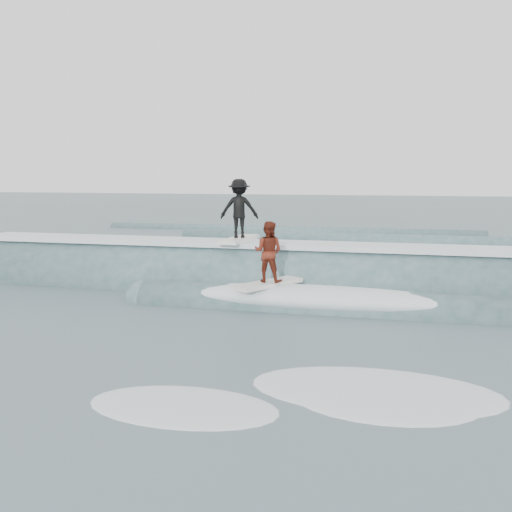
# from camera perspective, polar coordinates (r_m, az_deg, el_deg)

# --- Properties ---
(ground) EXTENTS (160.00, 160.00, 0.00)m
(ground) POSITION_cam_1_polar(r_m,az_deg,el_deg) (11.44, -5.40, -8.55)
(ground) COLOR #3A5255
(ground) RESTS_ON ground
(breaking_wave) EXTENTS (20.95, 4.08, 2.61)m
(breaking_wave) POSITION_cam_1_polar(r_m,az_deg,el_deg) (16.19, 1.36, -3.39)
(breaking_wave) COLOR #335555
(breaking_wave) RESTS_ON ground
(surfer_black) EXTENTS (1.19, 2.04, 1.78)m
(surfer_black) POSITION_cam_1_polar(r_m,az_deg,el_deg) (16.38, -1.69, 4.51)
(surfer_black) COLOR white
(surfer_black) RESTS_ON ground
(surfer_red) EXTENTS (1.52, 1.99, 1.60)m
(surfer_red) POSITION_cam_1_polar(r_m,az_deg,el_deg) (14.02, 1.23, -0.05)
(surfer_red) COLOR silver
(surfer_red) RESTS_ON ground
(whitewater) EXTENTS (13.96, 4.89, 0.10)m
(whitewater) POSITION_cam_1_polar(r_m,az_deg,el_deg) (9.22, 1.29, -12.70)
(whitewater) COLOR silver
(whitewater) RESTS_ON ground
(far_swells) EXTENTS (38.44, 8.65, 0.80)m
(far_swells) POSITION_cam_1_polar(r_m,az_deg,el_deg) (29.00, 0.12, 1.70)
(far_swells) COLOR #335555
(far_swells) RESTS_ON ground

